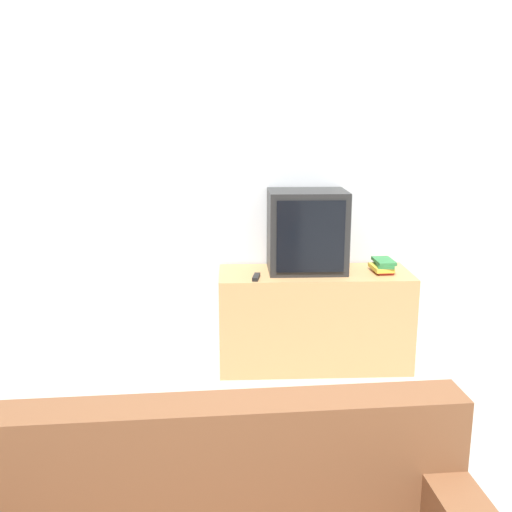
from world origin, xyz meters
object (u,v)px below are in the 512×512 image
Objects in this scene: book_stack at (383,266)px; remote_on_stand at (256,277)px; television at (307,231)px; tv_stand at (314,319)px.

book_stack is 1.52× the size of remote_on_stand.
television reaches higher than remote_on_stand.
remote_on_stand is (-0.87, -0.13, -0.03)m from book_stack.
book_stack is (0.51, -0.07, -0.23)m from television.
television is 0.57m from book_stack.
tv_stand is at bearing 177.81° from book_stack.
remote_on_stand reaches higher than tv_stand.
tv_stand is 0.60m from book_stack.
book_stack is at bearing -7.50° from television.
television is at bearing 29.35° from remote_on_stand.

